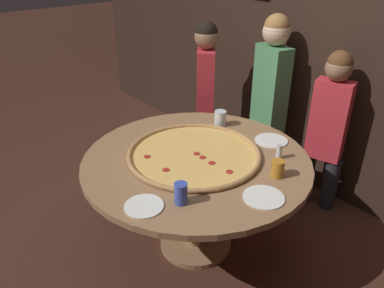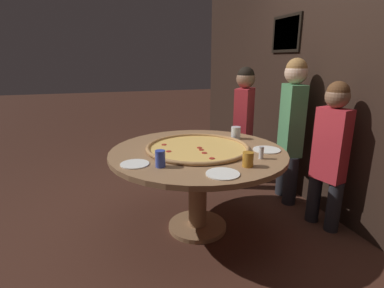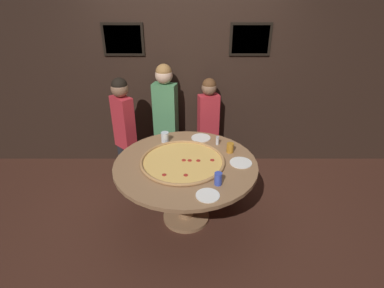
% 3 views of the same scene
% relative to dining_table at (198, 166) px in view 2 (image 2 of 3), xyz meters
% --- Properties ---
extents(ground_plane, '(24.00, 24.00, 0.00)m').
position_rel_dining_table_xyz_m(ground_plane, '(0.00, 0.00, -0.60)').
color(ground_plane, '#422319').
extents(back_wall, '(6.40, 0.08, 2.60)m').
position_rel_dining_table_xyz_m(back_wall, '(0.00, 1.34, 0.71)').
color(back_wall, black).
rests_on(back_wall, ground_plane).
extents(dining_table, '(1.48, 1.48, 0.74)m').
position_rel_dining_table_xyz_m(dining_table, '(0.00, 0.00, 0.00)').
color(dining_table, '#936B47').
rests_on(dining_table, ground_plane).
extents(giant_pizza, '(0.88, 0.88, 0.03)m').
position_rel_dining_table_xyz_m(giant_pizza, '(-0.03, 0.01, 0.16)').
color(giant_pizza, '#EAB75B').
rests_on(giant_pizza, dining_table).
extents(drink_cup_near_left, '(0.07, 0.07, 0.12)m').
position_rel_dining_table_xyz_m(drink_cup_near_left, '(0.30, -0.38, 0.20)').
color(drink_cup_near_left, '#384CB7').
rests_on(drink_cup_near_left, dining_table).
extents(drink_cup_far_left, '(0.09, 0.09, 0.12)m').
position_rel_dining_table_xyz_m(drink_cup_far_left, '(-0.25, 0.46, 0.20)').
color(drink_cup_far_left, silver).
rests_on(drink_cup_far_left, dining_table).
extents(drink_cup_front_edge, '(0.08, 0.08, 0.11)m').
position_rel_dining_table_xyz_m(drink_cup_front_edge, '(0.48, 0.22, 0.20)').
color(drink_cup_front_edge, '#BC7A23').
rests_on(drink_cup_front_edge, dining_table).
extents(white_plate_far_back, '(0.21, 0.21, 0.01)m').
position_rel_dining_table_xyz_m(white_plate_far_back, '(0.20, -0.55, 0.15)').
color(white_plate_far_back, white).
rests_on(white_plate_far_back, dining_table).
extents(white_plate_left_side, '(0.23, 0.23, 0.01)m').
position_rel_dining_table_xyz_m(white_plate_left_side, '(0.57, -0.01, 0.15)').
color(white_plate_left_side, white).
rests_on(white_plate_left_side, dining_table).
extents(white_plate_beside_cup, '(0.23, 0.23, 0.01)m').
position_rel_dining_table_xyz_m(white_plate_beside_cup, '(0.17, 0.55, 0.15)').
color(white_plate_beside_cup, white).
rests_on(white_plate_beside_cup, dining_table).
extents(condiment_shaker, '(0.04, 0.04, 0.10)m').
position_rel_dining_table_xyz_m(condiment_shaker, '(0.36, 0.39, 0.19)').
color(condiment_shaker, silver).
rests_on(condiment_shaker, dining_table).
extents(diner_far_right, '(0.34, 0.21, 1.31)m').
position_rel_dining_table_xyz_m(diner_far_right, '(0.29, 1.11, 0.14)').
color(diner_far_right, '#232328').
rests_on(diner_far_right, ground_plane).
extents(diner_far_left, '(0.39, 0.24, 1.49)m').
position_rel_dining_table_xyz_m(diner_far_left, '(-0.29, 1.11, 0.25)').
color(diner_far_left, '#232328').
rests_on(diner_far_left, ground_plane).
extents(diner_centre_back, '(0.34, 0.33, 1.40)m').
position_rel_dining_table_xyz_m(diner_centre_back, '(-0.80, 0.82, 0.19)').
color(diner_centre_back, '#232328').
rests_on(diner_centre_back, ground_plane).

